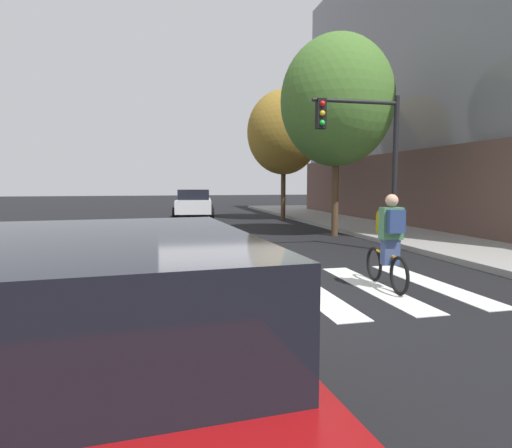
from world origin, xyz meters
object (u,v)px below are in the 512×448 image
at_px(sedan_near, 105,361).
at_px(traffic_light_near, 368,146).
at_px(sedan_mid, 194,203).
at_px(street_tree_mid, 284,133).
at_px(cyclist, 390,242).
at_px(street_tree_near, 337,101).
at_px(fire_hydrant, 379,222).

height_order(sedan_near, traffic_light_near, traffic_light_near).
relative_size(sedan_mid, street_tree_mid, 0.71).
relative_size(cyclist, traffic_light_near, 0.41).
relative_size(sedan_mid, street_tree_near, 0.66).
distance_m(sedan_near, fire_hydrant, 13.45).
bearing_deg(cyclist, sedan_mid, 97.20).
bearing_deg(traffic_light_near, street_tree_mid, 85.42).
bearing_deg(street_tree_near, fire_hydrant, -20.10).
bearing_deg(street_tree_near, sedan_near, -119.59).
height_order(sedan_mid, street_tree_mid, street_tree_mid).
xyz_separation_m(cyclist, fire_hydrant, (3.63, 6.80, -0.31)).
height_order(sedan_mid, fire_hydrant, sedan_mid).
relative_size(sedan_near, traffic_light_near, 1.12).
height_order(sedan_near, street_tree_mid, street_tree_mid).
xyz_separation_m(fire_hydrant, street_tree_near, (-1.45, 0.53, 4.19)).
bearing_deg(sedan_near, fire_hydrant, 53.89).
distance_m(sedan_mid, fire_hydrant, 11.20).
xyz_separation_m(cyclist, street_tree_near, (2.18, 7.34, 3.88)).
bearing_deg(street_tree_mid, sedan_mid, 153.12).
height_order(cyclist, street_tree_near, street_tree_near).
xyz_separation_m(sedan_near, fire_hydrant, (7.92, 10.86, -0.29)).
height_order(sedan_near, cyclist, cyclist).
relative_size(sedan_near, fire_hydrant, 6.04).
relative_size(sedan_near, cyclist, 2.76).
relative_size(fire_hydrant, street_tree_mid, 0.12).
height_order(sedan_near, fire_hydrant, sedan_near).
bearing_deg(fire_hydrant, traffic_light_near, -124.79).
distance_m(cyclist, street_tree_mid, 14.84).
xyz_separation_m(sedan_mid, street_tree_near, (4.25, -9.10, 3.93)).
relative_size(sedan_near, street_tree_mid, 0.72).
distance_m(traffic_light_near, street_tree_mid, 10.66).
bearing_deg(traffic_light_near, street_tree_near, 79.08).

